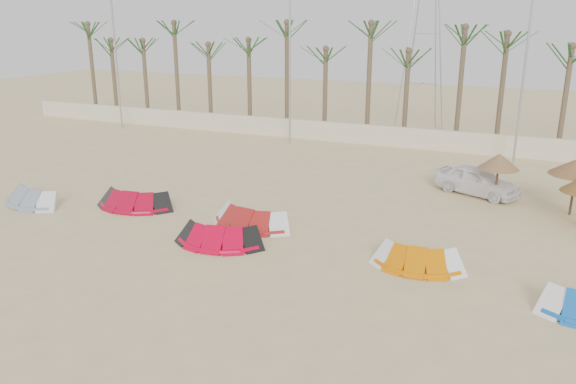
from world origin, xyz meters
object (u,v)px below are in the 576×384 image
at_px(kite_grey, 36,194).
at_px(parasol_left, 499,161).
at_px(kite_orange, 419,255).
at_px(car, 477,181).
at_px(kite_red_right, 253,215).
at_px(kite_red_left, 138,197).
at_px(kite_red_mid, 223,233).

relative_size(kite_grey, parasol_left, 1.64).
distance_m(kite_orange, car, 9.30).
bearing_deg(kite_red_right, kite_red_left, -179.98).
distance_m(kite_red_mid, kite_red_right, 2.24).
distance_m(kite_grey, car, 20.43).
relative_size(kite_orange, parasol_left, 1.37).
relative_size(kite_red_mid, kite_red_right, 0.96).
distance_m(kite_grey, kite_red_right, 10.44).
bearing_deg(parasol_left, kite_orange, -101.99).
bearing_deg(car, parasol_left, -107.07).
bearing_deg(kite_red_left, parasol_left, 26.25).
xyz_separation_m(kite_red_left, parasol_left, (14.46, 7.13, 1.47)).
bearing_deg(kite_grey, parasol_left, 24.06).
xyz_separation_m(kite_red_mid, parasol_left, (8.88, 9.36, 1.47)).
distance_m(kite_red_left, kite_red_right, 5.72).
xyz_separation_m(parasol_left, car, (-0.90, 0.77, -1.21)).
relative_size(kite_grey, kite_red_right, 1.02).
bearing_deg(car, kite_grey, 140.71).
bearing_deg(kite_red_right, parasol_left, 39.21).
xyz_separation_m(kite_orange, car, (0.90, 9.25, 0.26)).
bearing_deg(kite_red_left, kite_grey, -163.27).
distance_m(kite_grey, kite_red_left, 4.83).
distance_m(kite_red_mid, parasol_left, 12.99).
relative_size(kite_red_right, parasol_left, 1.61).
xyz_separation_m(kite_grey, kite_red_left, (4.62, 1.39, 0.00)).
bearing_deg(kite_grey, kite_red_right, 7.66).
bearing_deg(kite_orange, parasol_left, 78.01).
bearing_deg(kite_orange, kite_grey, -179.86).
distance_m(kite_red_left, car, 15.70).
bearing_deg(car, kite_red_left, 143.88).
relative_size(kite_red_right, kite_orange, 1.17).
xyz_separation_m(kite_red_right, kite_orange, (6.94, -1.35, -0.00)).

